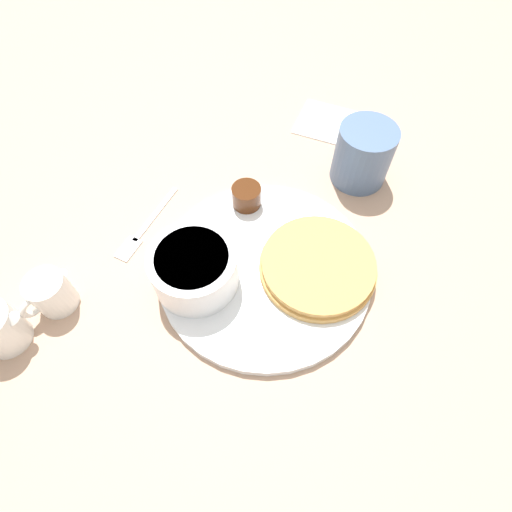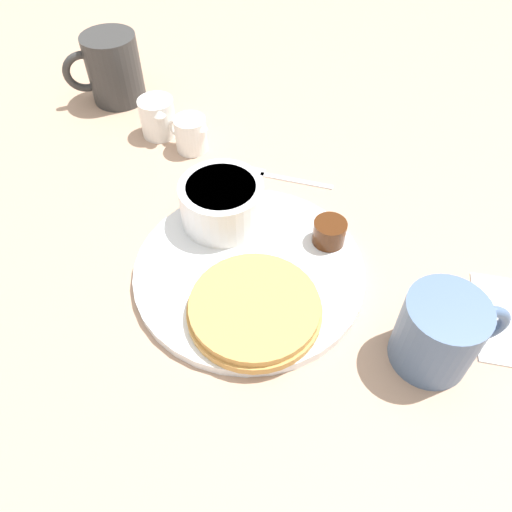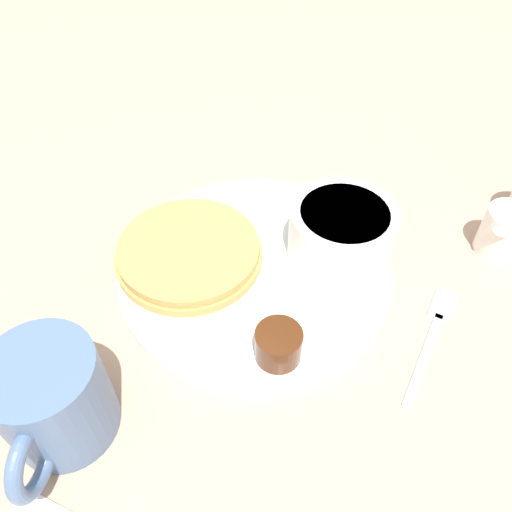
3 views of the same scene
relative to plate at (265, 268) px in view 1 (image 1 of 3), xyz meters
The scene contains 10 objects.
ground_plane 0.01m from the plate, ahead, with size 4.00×4.00×0.00m, color tan.
plate is the anchor object (origin of this frame).
pancake_stack 0.06m from the plate, 151.09° to the right, with size 0.14×0.14×0.02m.
bowl 0.09m from the plate, 46.91° to the left, with size 0.10×0.10×0.05m.
syrup_cup 0.10m from the plate, 43.09° to the right, with size 0.04×0.04×0.03m.
butter_ramekin 0.10m from the plate, 37.91° to the left, with size 0.04×0.04×0.04m.
coffee_mug 0.21m from the plate, 96.56° to the right, with size 0.08×0.10×0.08m.
creamer_pitcher_near 0.25m from the plate, 43.57° to the left, with size 0.04×0.07×0.05m.
fork 0.17m from the plate, 12.95° to the left, with size 0.03×0.13×0.00m.
napkin 0.29m from the plate, 79.46° to the right, with size 0.13×0.11×0.00m.
Camera 1 is at (-0.13, 0.21, 0.43)m, focal length 28.00 mm.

